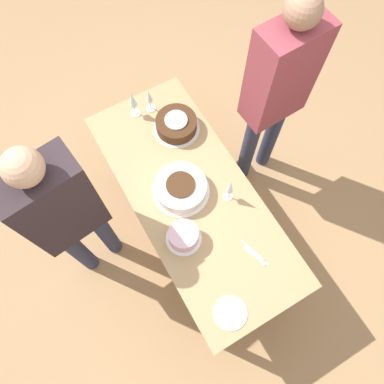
% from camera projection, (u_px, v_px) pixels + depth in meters
% --- Properties ---
extents(ground_plane, '(12.00, 12.00, 0.00)m').
position_uv_depth(ground_plane, '(192.00, 230.00, 3.07)').
color(ground_plane, '#A87F56').
extents(dining_table, '(1.74, 0.73, 0.76)m').
position_uv_depth(dining_table, '(192.00, 202.00, 2.48)').
color(dining_table, tan).
rests_on(dining_table, ground_plane).
extents(cake_center_white, '(0.37, 0.37, 0.10)m').
position_uv_depth(cake_center_white, '(181.00, 188.00, 2.34)').
color(cake_center_white, white).
rests_on(cake_center_white, dining_table).
extents(cake_front_chocolate, '(0.32, 0.32, 0.11)m').
position_uv_depth(cake_front_chocolate, '(176.00, 124.00, 2.52)').
color(cake_front_chocolate, white).
rests_on(cake_front_chocolate, dining_table).
extents(cake_back_decorated, '(0.22, 0.22, 0.11)m').
position_uv_depth(cake_back_decorated, '(183.00, 236.00, 2.21)').
color(cake_back_decorated, white).
rests_on(cake_back_decorated, dining_table).
extents(wine_glass_near, '(0.07, 0.07, 0.19)m').
position_uv_depth(wine_glass_near, '(149.00, 97.00, 2.51)').
color(wine_glass_near, silver).
rests_on(wine_glass_near, dining_table).
extents(wine_glass_far, '(0.07, 0.07, 0.23)m').
position_uv_depth(wine_glass_far, '(132.00, 100.00, 2.47)').
color(wine_glass_far, silver).
rests_on(wine_glass_far, dining_table).
extents(wine_glass_extra, '(0.06, 0.06, 0.23)m').
position_uv_depth(wine_glass_extra, '(230.00, 187.00, 2.23)').
color(wine_glass_extra, silver).
rests_on(wine_glass_extra, dining_table).
extents(dessert_plate_left, '(0.19, 0.19, 0.01)m').
position_uv_depth(dessert_plate_left, '(230.00, 313.00, 2.09)').
color(dessert_plate_left, silver).
rests_on(dessert_plate_left, dining_table).
extents(fork_pile, '(0.20, 0.08, 0.01)m').
position_uv_depth(fork_pile, '(254.00, 254.00, 2.22)').
color(fork_pile, silver).
rests_on(fork_pile, dining_table).
extents(person_cutting, '(0.24, 0.41, 1.75)m').
position_uv_depth(person_cutting, '(277.00, 89.00, 2.32)').
color(person_cutting, '#2D334C').
rests_on(person_cutting, ground_plane).
extents(person_watching, '(0.27, 0.42, 1.65)m').
position_uv_depth(person_watching, '(65.00, 213.00, 2.08)').
color(person_watching, '#2D334C').
rests_on(person_watching, ground_plane).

